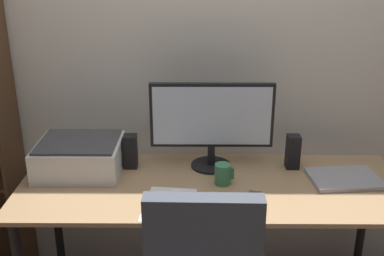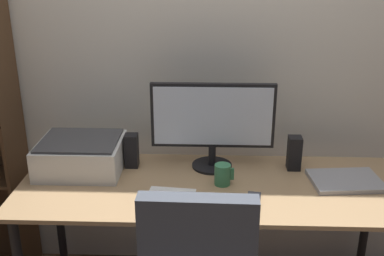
% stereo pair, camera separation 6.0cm
% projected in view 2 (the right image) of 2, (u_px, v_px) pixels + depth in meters
% --- Properties ---
extents(back_wall, '(6.40, 0.10, 2.60)m').
position_uv_depth(back_wall, '(213.00, 44.00, 2.43)').
color(back_wall, silver).
rests_on(back_wall, ground).
extents(desk, '(1.80, 0.67, 0.74)m').
position_uv_depth(desk, '(212.00, 200.00, 2.18)').
color(desk, tan).
rests_on(desk, ground).
extents(monitor, '(0.60, 0.20, 0.43)m').
position_uv_depth(monitor, '(213.00, 120.00, 2.25)').
color(monitor, black).
rests_on(monitor, desk).
extents(keyboard, '(0.29, 0.12, 0.02)m').
position_uv_depth(keyboard, '(207.00, 201.00, 1.99)').
color(keyboard, black).
rests_on(keyboard, desk).
extents(mouse, '(0.07, 0.10, 0.03)m').
position_uv_depth(mouse, '(253.00, 200.00, 1.99)').
color(mouse, black).
rests_on(mouse, desk).
extents(coffee_mug, '(0.09, 0.07, 0.10)m').
position_uv_depth(coffee_mug, '(223.00, 175.00, 2.14)').
color(coffee_mug, '#387F51').
rests_on(coffee_mug, desk).
extents(laptop, '(0.34, 0.26, 0.02)m').
position_uv_depth(laptop, '(346.00, 181.00, 2.17)').
color(laptop, '#99999E').
rests_on(laptop, desk).
extents(speaker_left, '(0.06, 0.07, 0.17)m').
position_uv_depth(speaker_left, '(132.00, 151.00, 2.31)').
color(speaker_left, black).
rests_on(speaker_left, desk).
extents(speaker_right, '(0.06, 0.07, 0.17)m').
position_uv_depth(speaker_right, '(294.00, 153.00, 2.28)').
color(speaker_right, black).
rests_on(speaker_right, desk).
extents(printer, '(0.40, 0.34, 0.16)m').
position_uv_depth(printer, '(81.00, 155.00, 2.27)').
color(printer, silver).
rests_on(printer, desk).
extents(paper_sheet, '(0.24, 0.32, 0.00)m').
position_uv_depth(paper_sheet, '(168.00, 204.00, 1.99)').
color(paper_sheet, white).
rests_on(paper_sheet, desk).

